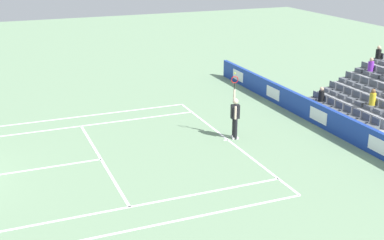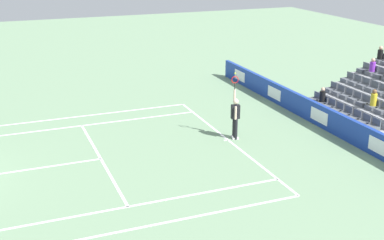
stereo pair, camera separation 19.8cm
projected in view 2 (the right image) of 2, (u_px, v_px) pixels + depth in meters
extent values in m
cube|color=white|center=(228.00, 140.00, 21.90)|extent=(10.97, 0.10, 0.01)
cube|color=white|center=(101.00, 159.00, 20.00)|extent=(8.23, 0.10, 0.01)
cube|color=white|center=(15.00, 172.00, 18.89)|extent=(0.10, 6.40, 0.01)
cube|color=white|center=(72.00, 127.00, 23.45)|extent=(0.10, 11.89, 0.01)
cube|color=white|center=(114.00, 209.00, 16.22)|extent=(0.10, 11.89, 0.01)
cube|color=white|center=(67.00, 118.00, 24.66)|extent=(0.10, 11.89, 0.01)
cube|color=white|center=(125.00, 231.00, 15.02)|extent=(0.10, 11.89, 0.01)
cube|color=white|center=(226.00, 140.00, 21.87)|extent=(0.10, 0.20, 0.01)
cube|color=#193899|center=(321.00, 116.00, 23.36)|extent=(20.08, 0.20, 1.02)
cube|color=white|center=(380.00, 147.00, 19.79)|extent=(1.29, 0.01, 0.57)
cube|color=white|center=(319.00, 116.00, 23.32)|extent=(1.29, 0.01, 0.57)
cube|color=white|center=(274.00, 93.00, 26.85)|extent=(1.29, 0.01, 0.57)
cube|color=white|center=(240.00, 76.00, 30.38)|extent=(1.29, 0.01, 0.57)
cylinder|color=black|center=(236.00, 129.00, 21.86)|extent=(0.16, 0.16, 0.90)
cylinder|color=black|center=(234.00, 127.00, 22.08)|extent=(0.16, 0.16, 0.90)
cube|color=white|center=(235.00, 138.00, 21.99)|extent=(0.17, 0.28, 0.08)
cube|color=white|center=(234.00, 136.00, 22.22)|extent=(0.17, 0.28, 0.08)
cube|color=black|center=(235.00, 112.00, 21.72)|extent=(0.29, 0.40, 0.60)
sphere|color=beige|center=(236.00, 101.00, 21.57)|extent=(0.24, 0.24, 0.24)
cylinder|color=beige|center=(234.00, 96.00, 21.73)|extent=(0.09, 0.09, 0.62)
cylinder|color=beige|center=(236.00, 113.00, 21.50)|extent=(0.09, 0.09, 0.56)
cylinder|color=black|center=(235.00, 86.00, 21.58)|extent=(0.04, 0.04, 0.28)
torus|color=red|center=(235.00, 80.00, 21.49)|extent=(0.09, 0.31, 0.31)
sphere|color=#D1E533|center=(235.00, 73.00, 21.40)|extent=(0.07, 0.07, 0.07)
cube|color=gray|center=(340.00, 119.00, 23.83)|extent=(4.96, 0.95, 0.42)
cube|color=#545960|center=(372.00, 128.00, 21.82)|extent=(0.48, 0.44, 0.20)
cube|color=#545960|center=(377.00, 122.00, 21.81)|extent=(0.48, 0.04, 0.30)
cube|color=#545960|center=(363.00, 123.00, 22.37)|extent=(0.48, 0.44, 0.20)
cube|color=#545960|center=(367.00, 117.00, 22.36)|extent=(0.48, 0.04, 0.30)
cube|color=#545960|center=(354.00, 119.00, 22.91)|extent=(0.48, 0.44, 0.20)
cube|color=#545960|center=(358.00, 113.00, 22.90)|extent=(0.48, 0.04, 0.30)
cube|color=#545960|center=(345.00, 115.00, 23.46)|extent=(0.48, 0.44, 0.20)
cube|color=#545960|center=(349.00, 109.00, 23.45)|extent=(0.48, 0.04, 0.30)
cube|color=#545960|center=(336.00, 111.00, 24.00)|extent=(0.48, 0.44, 0.20)
cube|color=#545960|center=(341.00, 105.00, 23.99)|extent=(0.48, 0.04, 0.30)
cube|color=#545960|center=(329.00, 107.00, 24.55)|extent=(0.48, 0.44, 0.20)
cube|color=#545960|center=(332.00, 102.00, 24.54)|extent=(0.48, 0.04, 0.30)
cube|color=#545960|center=(321.00, 104.00, 25.09)|extent=(0.48, 0.44, 0.20)
cube|color=#545960|center=(325.00, 98.00, 25.08)|extent=(0.48, 0.04, 0.30)
cube|color=#545960|center=(314.00, 100.00, 25.64)|extent=(0.48, 0.44, 0.20)
cube|color=#545960|center=(317.00, 95.00, 25.62)|extent=(0.48, 0.04, 0.30)
cube|color=gray|center=(357.00, 113.00, 24.09)|extent=(4.96, 0.95, 0.84)
cube|color=#545960|center=(381.00, 112.00, 22.56)|extent=(0.48, 0.44, 0.20)
cube|color=#545960|center=(372.00, 108.00, 23.11)|extent=(0.48, 0.44, 0.20)
cube|color=#545960|center=(376.00, 102.00, 23.09)|extent=(0.48, 0.04, 0.30)
cube|color=#545960|center=(363.00, 104.00, 23.65)|extent=(0.48, 0.44, 0.20)
cube|color=#545960|center=(367.00, 98.00, 23.64)|extent=(0.48, 0.04, 0.30)
cube|color=#545960|center=(354.00, 100.00, 24.20)|extent=(0.48, 0.44, 0.20)
cube|color=#545960|center=(358.00, 95.00, 24.18)|extent=(0.48, 0.04, 0.30)
cube|color=#545960|center=(346.00, 97.00, 24.74)|extent=(0.48, 0.44, 0.20)
cube|color=#545960|center=(350.00, 91.00, 24.73)|extent=(0.48, 0.04, 0.30)
cube|color=#545960|center=(338.00, 93.00, 25.28)|extent=(0.48, 0.44, 0.20)
cube|color=#545960|center=(342.00, 88.00, 25.27)|extent=(0.48, 0.04, 0.30)
cube|color=#545960|center=(330.00, 90.00, 25.83)|extent=(0.48, 0.44, 0.20)
cube|color=#545960|center=(334.00, 85.00, 25.82)|extent=(0.48, 0.04, 0.30)
cube|color=gray|center=(374.00, 106.00, 24.36)|extent=(4.96, 0.95, 1.26)
cube|color=#545960|center=(380.00, 93.00, 23.84)|extent=(0.48, 0.44, 0.20)
cube|color=#545960|center=(384.00, 87.00, 23.83)|extent=(0.48, 0.04, 0.30)
cube|color=#545960|center=(371.00, 90.00, 24.39)|extent=(0.48, 0.44, 0.20)
cube|color=#545960|center=(375.00, 84.00, 24.38)|extent=(0.48, 0.04, 0.30)
cube|color=#545960|center=(363.00, 86.00, 24.93)|extent=(0.48, 0.44, 0.20)
cube|color=#545960|center=(367.00, 81.00, 24.92)|extent=(0.48, 0.04, 0.30)
cube|color=#545960|center=(354.00, 83.00, 25.48)|extent=(0.48, 0.44, 0.20)
cube|color=#545960|center=(358.00, 78.00, 25.46)|extent=(0.48, 0.04, 0.30)
cube|color=#545960|center=(347.00, 80.00, 26.02)|extent=(0.48, 0.44, 0.20)
cube|color=#545960|center=(350.00, 75.00, 26.01)|extent=(0.48, 0.04, 0.30)
cube|color=#545960|center=(379.00, 76.00, 25.12)|extent=(0.48, 0.44, 0.20)
cube|color=#545960|center=(383.00, 71.00, 25.11)|extent=(0.48, 0.04, 0.30)
cube|color=#545960|center=(371.00, 73.00, 25.67)|extent=(0.48, 0.44, 0.20)
cube|color=#545960|center=(375.00, 68.00, 25.66)|extent=(0.48, 0.04, 0.30)
cube|color=#545960|center=(363.00, 71.00, 26.21)|extent=(0.48, 0.44, 0.20)
cube|color=#545960|center=(366.00, 66.00, 26.20)|extent=(0.48, 0.04, 0.30)
cube|color=#545960|center=(379.00, 61.00, 26.41)|extent=(0.48, 0.44, 0.20)
cube|color=#545960|center=(382.00, 56.00, 26.39)|extent=(0.48, 0.04, 0.30)
cylinder|color=black|center=(322.00, 96.00, 24.99)|extent=(0.28, 0.28, 0.52)
sphere|color=#D3A884|center=(323.00, 89.00, 24.87)|extent=(0.20, 0.20, 0.20)
cylinder|color=yellow|center=(374.00, 100.00, 23.00)|extent=(0.28, 0.28, 0.55)
sphere|color=brown|center=(375.00, 92.00, 22.88)|extent=(0.20, 0.20, 0.20)
cylinder|color=purple|center=(372.00, 67.00, 25.58)|extent=(0.28, 0.28, 0.48)
sphere|color=#D3A884|center=(373.00, 60.00, 25.46)|extent=(0.20, 0.20, 0.20)
cylinder|color=black|center=(380.00, 55.00, 26.31)|extent=(0.28, 0.28, 0.48)
sphere|color=#D3A884|center=(381.00, 48.00, 26.20)|extent=(0.20, 0.20, 0.20)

